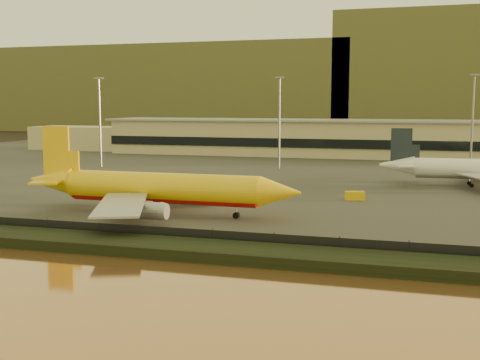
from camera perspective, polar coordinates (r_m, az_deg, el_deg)
The scene contains 10 objects.
ground at distance 89.56m, azimuth -1.15°, elevation -4.53°, with size 900.00×900.00×0.00m, color black.
embankment at distance 73.76m, azimuth -5.11°, elevation -6.57°, with size 320.00×7.00×1.40m, color black.
tarmac at distance 181.50m, azimuth 7.83°, elevation 1.44°, with size 320.00×220.00×0.20m, color #2D2D2D.
perimeter_fence at distance 77.26m, azimuth -4.04°, elevation -5.46°, with size 300.00×0.05×2.20m, color black.
terminal_building at distance 213.49m, azimuth 5.19°, elevation 4.00°, with size 202.00×25.00×12.60m.
apron_light_masts at distance 159.09m, azimuth 12.24°, elevation 6.16°, with size 152.20×12.20×25.40m.
distant_hills at distance 426.47m, azimuth 9.99°, elevation 8.91°, with size 470.00×160.00×70.00m.
dhl_cargo_jet at distance 99.34m, azimuth -7.80°, elevation -0.81°, with size 47.58×46.82×14.27m.
gse_vehicle_yellow at distance 115.64m, azimuth 10.83°, elevation -1.46°, with size 3.61×1.63×1.63m, color #E5B20C.
gse_vehicle_white at distance 124.85m, azimuth -4.70°, elevation -0.64°, with size 4.38×1.97×1.97m, color silver.
Camera 1 is at (26.16, -83.68, 18.29)m, focal length 45.00 mm.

